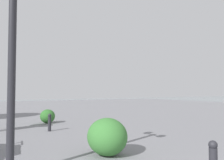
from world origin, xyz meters
name	(u,v)px	position (x,y,z in m)	size (l,w,h in m)	color
lamppost	(12,35)	(3.98, 1.36, 2.54)	(0.98, 0.28, 3.79)	#232328
bollard_mid	(50,122)	(8.33, -0.45, 0.34)	(0.13, 0.13, 0.66)	#232328
shrub_low	(107,137)	(4.33, -0.79, 0.44)	(1.03, 0.93, 0.88)	#387533
shrub_round	(48,116)	(10.57, -0.93, 0.32)	(0.76, 0.68, 0.64)	#2D6628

